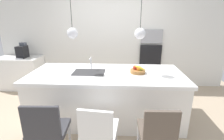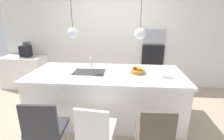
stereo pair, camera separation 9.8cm
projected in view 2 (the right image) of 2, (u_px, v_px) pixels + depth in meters
name	position (u px, v px, depth m)	size (l,w,h in m)	color
floor	(107.00, 116.00, 3.22)	(6.60, 6.60, 0.00)	tan
back_wall	(114.00, 38.00, 4.39)	(6.00, 0.10, 2.60)	silver
kitchen_island	(107.00, 95.00, 3.08)	(2.69, 1.16, 0.89)	white
sink_basin	(89.00, 72.00, 2.97)	(0.56, 0.40, 0.02)	#2D2D30
faucet	(91.00, 61.00, 3.13)	(0.02, 0.17, 0.22)	silver
fruit_bowl	(138.00, 70.00, 2.89)	(0.27, 0.27, 0.16)	#9E6B38
side_counter	(24.00, 72.00, 4.51)	(1.10, 0.60, 0.83)	white
coffee_machine	(26.00, 51.00, 4.32)	(0.20, 0.35, 0.38)	black
microwave	(154.00, 37.00, 4.22)	(0.54, 0.08, 0.34)	#9E9EA3
oven	(153.00, 56.00, 4.37)	(0.56, 0.08, 0.56)	black
chair_near	(45.00, 127.00, 2.12)	(0.49, 0.44, 0.87)	#333338
chair_middle	(96.00, 130.00, 2.07)	(0.47, 0.51, 0.85)	white
chair_far	(154.00, 133.00, 2.01)	(0.43, 0.47, 0.87)	brown
pendant_light_left	(73.00, 33.00, 2.79)	(0.18, 0.18, 0.78)	silver
pendant_light_right	(140.00, 34.00, 2.69)	(0.18, 0.18, 0.78)	silver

